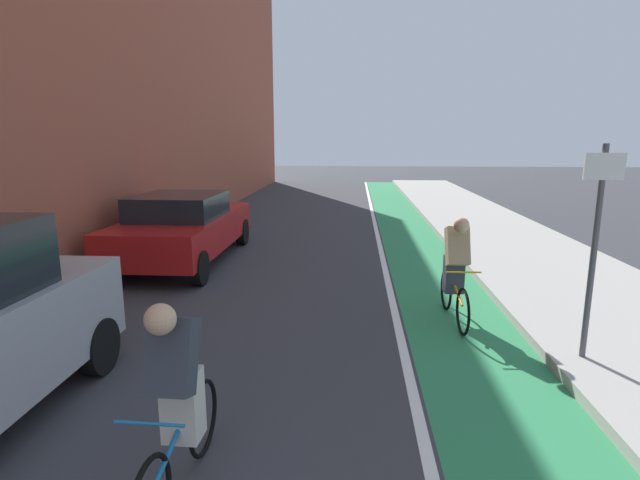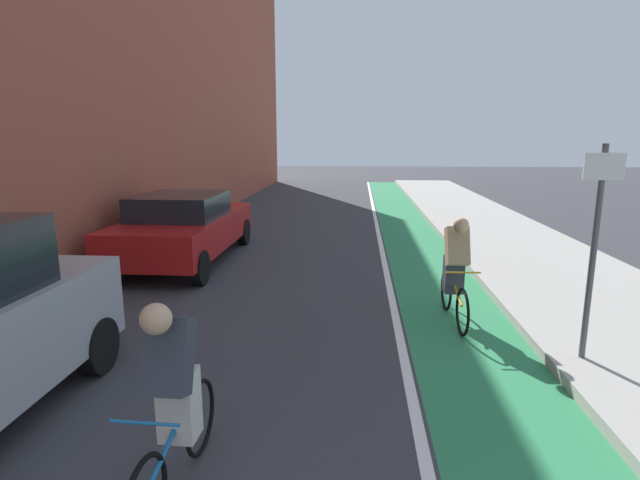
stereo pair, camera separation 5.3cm
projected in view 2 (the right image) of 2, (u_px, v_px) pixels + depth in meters
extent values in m
plane|color=#38383D|center=(307.00, 246.00, 12.65)|extent=(75.63, 75.63, 0.00)
cube|color=#2D8451|center=(409.00, 233.00, 14.39)|extent=(1.60, 34.38, 0.00)
cube|color=white|center=(378.00, 233.00, 14.46)|extent=(0.12, 34.38, 0.00)
cube|color=#A8A59E|center=(496.00, 232.00, 14.19)|extent=(3.33, 34.38, 0.14)
cube|color=#9E4C38|center=(122.00, 27.00, 13.85)|extent=(3.00, 34.38, 11.58)
cylinder|color=black|center=(97.00, 346.00, 5.76)|extent=(0.23, 0.66, 0.66)
cube|color=red|center=(185.00, 231.00, 11.01)|extent=(1.96, 4.75, 0.70)
cube|color=black|center=(180.00, 207.00, 10.66)|extent=(1.72, 2.00, 0.55)
cylinder|color=black|center=(176.00, 231.00, 12.92)|extent=(0.22, 0.66, 0.66)
cylinder|color=black|center=(243.00, 232.00, 12.79)|extent=(0.22, 0.66, 0.66)
cylinder|color=black|center=(108.00, 266.00, 9.36)|extent=(0.22, 0.66, 0.66)
cylinder|color=black|center=(199.00, 268.00, 9.23)|extent=(0.22, 0.66, 0.66)
torus|color=black|center=(200.00, 417.00, 4.28)|extent=(0.06, 0.66, 0.66)
cylinder|color=#1966A5|center=(175.00, 429.00, 3.72)|extent=(0.07, 0.96, 0.33)
cylinder|color=#1966A5|center=(183.00, 407.00, 3.89)|extent=(0.04, 0.12, 0.55)
cylinder|color=#1966A5|center=(144.00, 423.00, 3.22)|extent=(0.48, 0.04, 0.02)
cube|color=beige|center=(179.00, 404.00, 3.80)|extent=(0.29, 0.25, 0.56)
cube|color=#333842|center=(168.00, 356.00, 3.58)|extent=(0.33, 0.41, 0.60)
sphere|color=tan|center=(156.00, 319.00, 3.36)|extent=(0.22, 0.22, 0.22)
cube|color=#1E598C|center=(175.00, 346.00, 3.69)|extent=(0.27, 0.28, 0.39)
torus|color=black|center=(462.00, 312.00, 6.86)|extent=(0.07, 0.67, 0.67)
torus|color=black|center=(446.00, 290.00, 7.89)|extent=(0.07, 0.67, 0.67)
cylinder|color=gold|center=(455.00, 286.00, 7.33)|extent=(0.08, 0.96, 0.33)
cylinder|color=gold|center=(452.00, 277.00, 7.50)|extent=(0.04, 0.12, 0.55)
cylinder|color=gold|center=(463.00, 273.00, 6.83)|extent=(0.48, 0.04, 0.02)
cube|color=#333842|center=(453.00, 274.00, 7.41)|extent=(0.29, 0.25, 0.56)
cube|color=tan|center=(457.00, 246.00, 7.19)|extent=(0.34, 0.41, 0.60)
sphere|color=tan|center=(461.00, 225.00, 6.97)|extent=(0.22, 0.22, 0.22)
cylinder|color=#4C4C51|center=(593.00, 255.00, 5.65)|extent=(0.07, 0.07, 2.51)
cube|color=silver|center=(604.00, 166.00, 5.43)|extent=(0.44, 0.03, 0.30)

